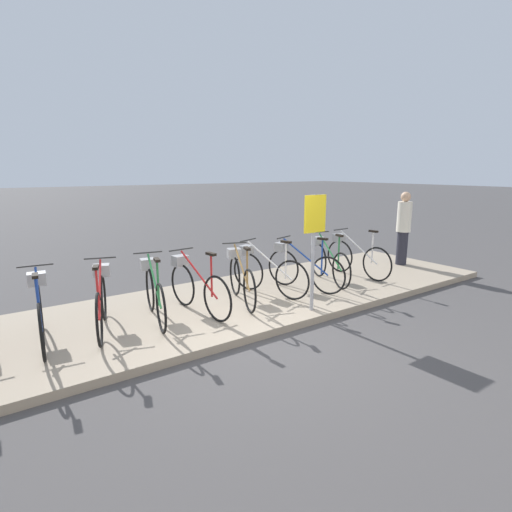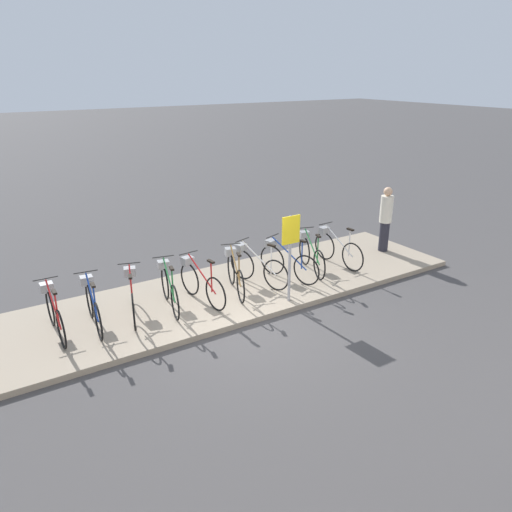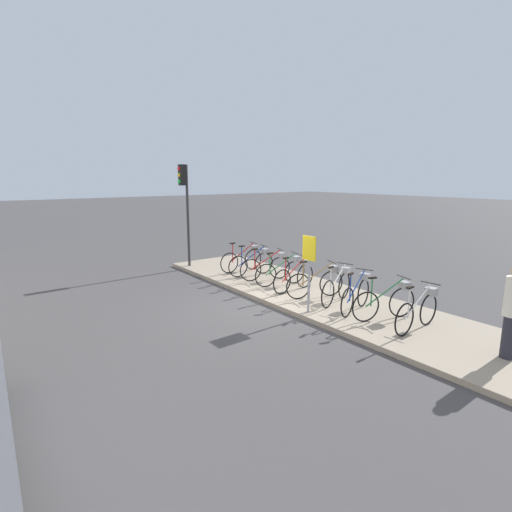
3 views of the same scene
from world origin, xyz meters
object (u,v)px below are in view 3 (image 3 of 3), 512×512
(parked_bicycle_6, at_px, (338,286))
(sign_post, at_px, (309,261))
(parked_bicycle_9, at_px, (419,310))
(traffic_light, at_px, (185,194))
(parked_bicycle_2, at_px, (268,266))
(parked_bicycle_3, at_px, (283,271))
(parked_bicycle_0, at_px, (243,258))
(parked_bicycle_8, at_px, (387,300))
(parked_bicycle_7, at_px, (357,293))
(parked_bicycle_4, at_px, (296,275))
(parked_bicycle_1, at_px, (253,262))
(parked_bicycle_5, at_px, (318,281))

(parked_bicycle_6, bearing_deg, sign_post, -85.22)
(parked_bicycle_9, xyz_separation_m, traffic_light, (-8.86, -1.19, 2.24))
(parked_bicycle_9, bearing_deg, parked_bicycle_6, 178.86)
(parked_bicycle_2, relative_size, parked_bicycle_3, 0.98)
(parked_bicycle_2, height_order, parked_bicycle_9, same)
(parked_bicycle_6, bearing_deg, parked_bicycle_3, -178.44)
(parked_bicycle_0, xyz_separation_m, sign_post, (4.60, -1.22, 0.85))
(parked_bicycle_8, xyz_separation_m, sign_post, (-1.49, -1.15, 0.85))
(parked_bicycle_7, height_order, parked_bicycle_8, same)
(parked_bicycle_4, xyz_separation_m, sign_post, (1.62, -1.05, 0.85))
(parked_bicycle_3, bearing_deg, sign_post, -26.12)
(parked_bicycle_2, relative_size, parked_bicycle_7, 1.00)
(traffic_light, bearing_deg, sign_post, 0.41)
(parked_bicycle_2, relative_size, parked_bicycle_6, 1.00)
(parked_bicycle_3, relative_size, parked_bicycle_6, 1.02)
(sign_post, bearing_deg, parked_bicycle_7, 57.68)
(sign_post, bearing_deg, parked_bicycle_9, 26.32)
(parked_bicycle_4, bearing_deg, sign_post, -33.05)
(parked_bicycle_1, relative_size, sign_post, 0.91)
(parked_bicycle_3, xyz_separation_m, parked_bicycle_6, (2.21, 0.06, 0.00))
(parked_bicycle_4, distance_m, parked_bicycle_9, 3.94)
(parked_bicycle_5, bearing_deg, parked_bicycle_4, -178.49)
(parked_bicycle_6, relative_size, traffic_light, 0.45)
(parked_bicycle_1, bearing_deg, parked_bicycle_0, 174.32)
(parked_bicycle_3, relative_size, parked_bicycle_9, 0.98)
(parked_bicycle_0, xyz_separation_m, parked_bicycle_8, (6.09, -0.07, 0.00))
(parked_bicycle_3, height_order, parked_bicycle_8, same)
(parked_bicycle_2, bearing_deg, parked_bicycle_7, -1.55)
(parked_bicycle_6, bearing_deg, parked_bicycle_0, 179.62)
(parked_bicycle_2, distance_m, parked_bicycle_7, 3.77)
(parked_bicycle_2, relative_size, parked_bicycle_5, 1.00)
(traffic_light, bearing_deg, parked_bicycle_0, 33.10)
(parked_bicycle_8, distance_m, traffic_light, 8.42)
(parked_bicycle_4, height_order, traffic_light, traffic_light)
(parked_bicycle_4, xyz_separation_m, parked_bicycle_8, (3.11, 0.10, 0.00))
(parked_bicycle_9, bearing_deg, parked_bicycle_2, 179.88)
(parked_bicycle_3, relative_size, traffic_light, 0.46)
(parked_bicycle_2, height_order, traffic_light, traffic_light)
(parked_bicycle_0, height_order, parked_bicycle_7, same)
(parked_bicycle_4, bearing_deg, parked_bicycle_9, 1.31)
(parked_bicycle_1, height_order, parked_bicycle_6, same)
(parked_bicycle_5, xyz_separation_m, sign_post, (0.73, -1.08, 0.85))
(parked_bicycle_9, bearing_deg, parked_bicycle_7, -176.86)
(parked_bicycle_3, bearing_deg, parked_bicycle_4, -6.44)
(parked_bicycle_7, bearing_deg, parked_bicycle_9, 3.14)
(parked_bicycle_4, distance_m, parked_bicycle_6, 1.53)
(parked_bicycle_0, relative_size, parked_bicycle_1, 1.00)
(parked_bicycle_5, bearing_deg, parked_bicycle_8, 1.93)
(parked_bicycle_3, relative_size, sign_post, 0.89)
(parked_bicycle_1, distance_m, parked_bicycle_8, 5.38)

